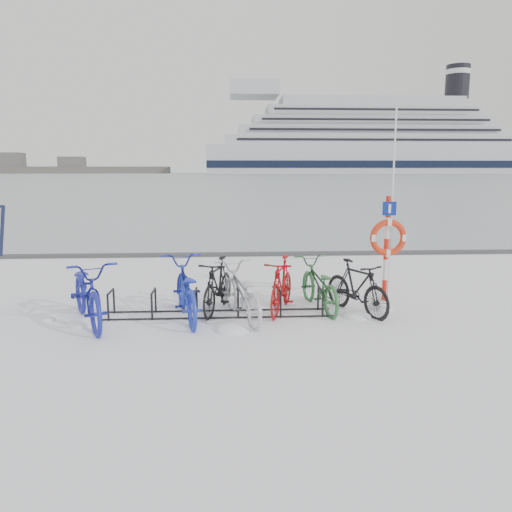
{
  "coord_description": "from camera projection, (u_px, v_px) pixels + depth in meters",
  "views": [
    {
      "loc": [
        0.19,
        -8.34,
        2.5
      ],
      "look_at": [
        0.71,
        0.6,
        0.93
      ],
      "focal_mm": 35.0,
      "sensor_mm": 36.0,
      "label": 1
    }
  ],
  "objects": [
    {
      "name": "bike_0",
      "position": [
        88.0,
        289.0,
        8.12
      ],
      "size": [
        1.57,
        2.25,
        1.12
      ],
      "primitive_type": "imported",
      "rotation": [
        0.0,
        0.0,
        0.43
      ],
      "color": "navy",
      "rests_on": "ground"
    },
    {
      "name": "ice_sheet",
      "position": [
        226.0,
        176.0,
        161.02
      ],
      "size": [
        400.0,
        298.0,
        0.02
      ],
      "primitive_type": "cube",
      "color": "#A3AEB8",
      "rests_on": "ground"
    },
    {
      "name": "snow_drifts",
      "position": [
        242.0,
        317.0,
        8.52
      ],
      "size": [
        6.22,
        2.02,
        0.2
      ],
      "color": "white",
      "rests_on": "ground"
    },
    {
      "name": "ground",
      "position": [
        217.0,
        315.0,
        8.63
      ],
      "size": [
        900.0,
        900.0,
        0.0
      ],
      "primitive_type": "plane",
      "color": "white",
      "rests_on": "ground"
    },
    {
      "name": "bike_6",
      "position": [
        357.0,
        285.0,
        8.73
      ],
      "size": [
        1.13,
        1.63,
        0.96
      ],
      "primitive_type": "imported",
      "rotation": [
        0.0,
        0.0,
        0.48
      ],
      "color": "black",
      "rests_on": "ground"
    },
    {
      "name": "bike_1",
      "position": [
        185.0,
        287.0,
        8.39
      ],
      "size": [
        1.11,
        2.12,
        1.06
      ],
      "primitive_type": "imported",
      "rotation": [
        0.0,
        0.0,
        3.35
      ],
      "color": "#1D2FB5",
      "rests_on": "ground"
    },
    {
      "name": "bike_3",
      "position": [
        241.0,
        291.0,
        8.35
      ],
      "size": [
        1.14,
        1.94,
        0.96
      ],
      "primitive_type": "imported",
      "rotation": [
        0.0,
        0.0,
        3.43
      ],
      "color": "#B6B8C0",
      "rests_on": "ground"
    },
    {
      "name": "lifebuoy_station",
      "position": [
        388.0,
        238.0,
        9.35
      ],
      "size": [
        0.7,
        0.22,
        3.63
      ],
      "color": "red",
      "rests_on": "ground"
    },
    {
      "name": "cruise_ferry",
      "position": [
        366.0,
        145.0,
        240.43
      ],
      "size": [
        155.0,
        29.2,
        50.93
      ],
      "color": "silver",
      "rests_on": "ground"
    },
    {
      "name": "bike_4",
      "position": [
        282.0,
        283.0,
        8.83
      ],
      "size": [
        0.96,
        1.72,
        1.0
      ],
      "primitive_type": "imported",
      "rotation": [
        0.0,
        0.0,
        -0.32
      ],
      "color": "#990D0E",
      "rests_on": "ground"
    },
    {
      "name": "quay_edge",
      "position": [
        221.0,
        254.0,
        14.42
      ],
      "size": [
        400.0,
        0.25,
        0.1
      ],
      "primitive_type": "cube",
      "color": "#3F3F42",
      "rests_on": "ground"
    },
    {
      "name": "bike_rack",
      "position": [
        217.0,
        305.0,
        8.59
      ],
      "size": [
        4.0,
        0.48,
        0.46
      ],
      "color": "black",
      "rests_on": "ground"
    },
    {
      "name": "bike_5",
      "position": [
        319.0,
        283.0,
        8.97
      ],
      "size": [
        0.92,
        1.88,
        0.94
      ],
      "primitive_type": "imported",
      "rotation": [
        0.0,
        0.0,
        3.31
      ],
      "color": "#2B6533",
      "rests_on": "ground"
    },
    {
      "name": "bike_2",
      "position": [
        218.0,
        284.0,
        8.83
      ],
      "size": [
        0.89,
        1.7,
        0.98
      ],
      "primitive_type": "imported",
      "rotation": [
        0.0,
        0.0,
        -0.28
      ],
      "color": "black",
      "rests_on": "ground"
    }
  ]
}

